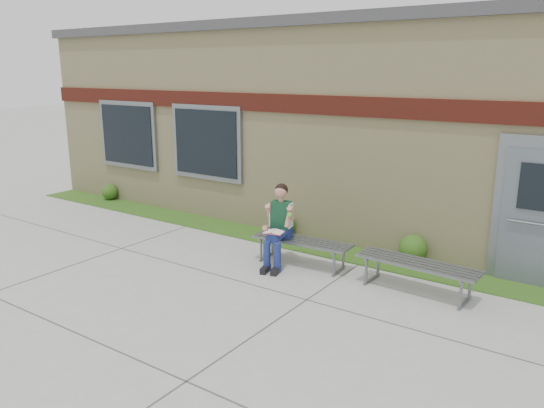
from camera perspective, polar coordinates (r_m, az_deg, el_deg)
The scene contains 9 objects.
ground at distance 7.93m, azimuth -4.46°, elevation -9.80°, with size 80.00×80.00×0.00m, color #9E9E99.
grass_strip at distance 9.94m, azimuth 5.01°, elevation -4.68°, with size 16.00×0.80×0.02m, color #1C4412.
school_building at distance 12.52m, azimuth 12.99°, elevation 8.76°, with size 16.20×6.22×4.20m.
bench_left at distance 8.98m, azimuth 3.20°, elevation -4.49°, with size 1.74×0.59×0.45m.
bench_right at distance 8.18m, azimuth 15.33°, elevation -6.77°, with size 1.84×0.60×0.47m.
girl at distance 8.88m, azimuth 0.70°, elevation -2.20°, with size 0.57×0.88×1.38m.
shrub_west at distance 14.05m, azimuth -17.04°, elevation 1.26°, with size 0.39×0.39×0.39m, color #1C4412.
shrub_mid at distance 10.53m, azimuth 1.31°, elevation -2.23°, with size 0.44×0.44×0.44m, color #1C4412.
shrub_east at distance 9.42m, azimuth 14.91°, elevation -4.62°, with size 0.48×0.48×0.48m, color #1C4412.
Camera 1 is at (4.59, -5.61, 3.23)m, focal length 35.00 mm.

